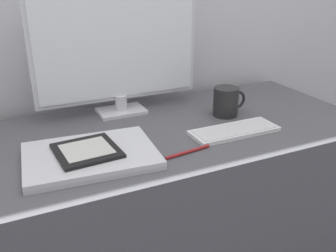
{
  "coord_description": "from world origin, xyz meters",
  "views": [
    {
      "loc": [
        -0.36,
        -0.8,
        1.21
      ],
      "look_at": [
        0.06,
        0.08,
        0.8
      ],
      "focal_mm": 40.0,
      "sensor_mm": 36.0,
      "label": 1
    }
  ],
  "objects_px": {
    "monitor": "(118,46)",
    "coffee_mug": "(226,101)",
    "keyboard": "(234,131)",
    "laptop": "(91,156)",
    "pen": "(188,152)",
    "ereader": "(87,150)"
  },
  "relations": [
    {
      "from": "monitor",
      "to": "coffee_mug",
      "type": "height_order",
      "value": "monitor"
    },
    {
      "from": "monitor",
      "to": "keyboard",
      "type": "height_order",
      "value": "monitor"
    },
    {
      "from": "laptop",
      "to": "pen",
      "type": "height_order",
      "value": "laptop"
    },
    {
      "from": "laptop",
      "to": "monitor",
      "type": "bearing_deg",
      "value": 58.51
    },
    {
      "from": "coffee_mug",
      "to": "ereader",
      "type": "bearing_deg",
      "value": -166.4
    },
    {
      "from": "laptop",
      "to": "pen",
      "type": "relative_size",
      "value": 2.5
    },
    {
      "from": "keyboard",
      "to": "laptop",
      "type": "bearing_deg",
      "value": 178.27
    },
    {
      "from": "pen",
      "to": "keyboard",
      "type": "bearing_deg",
      "value": 18.05
    },
    {
      "from": "monitor",
      "to": "coffee_mug",
      "type": "distance_m",
      "value": 0.41
    },
    {
      "from": "monitor",
      "to": "laptop",
      "type": "xyz_separation_m",
      "value": [
        -0.19,
        -0.31,
        -0.22
      ]
    },
    {
      "from": "coffee_mug",
      "to": "pen",
      "type": "xyz_separation_m",
      "value": [
        -0.26,
        -0.21,
        -0.05
      ]
    },
    {
      "from": "monitor",
      "to": "coffee_mug",
      "type": "xyz_separation_m",
      "value": [
        0.32,
        -0.18,
        -0.18
      ]
    },
    {
      "from": "monitor",
      "to": "laptop",
      "type": "height_order",
      "value": "monitor"
    },
    {
      "from": "ereader",
      "to": "keyboard",
      "type": "bearing_deg",
      "value": -1.96
    },
    {
      "from": "ereader",
      "to": "laptop",
      "type": "bearing_deg",
      "value": -14.11
    },
    {
      "from": "monitor",
      "to": "coffee_mug",
      "type": "bearing_deg",
      "value": -29.04
    },
    {
      "from": "ereader",
      "to": "coffee_mug",
      "type": "height_order",
      "value": "coffee_mug"
    },
    {
      "from": "monitor",
      "to": "pen",
      "type": "xyz_separation_m",
      "value": [
        0.06,
        -0.39,
        -0.23
      ]
    },
    {
      "from": "keyboard",
      "to": "laptop",
      "type": "relative_size",
      "value": 0.78
    },
    {
      "from": "keyboard",
      "to": "coffee_mug",
      "type": "xyz_separation_m",
      "value": [
        0.06,
        0.14,
        0.04
      ]
    },
    {
      "from": "pen",
      "to": "laptop",
      "type": "bearing_deg",
      "value": 162.83
    },
    {
      "from": "keyboard",
      "to": "pen",
      "type": "bearing_deg",
      "value": -161.95
    }
  ]
}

